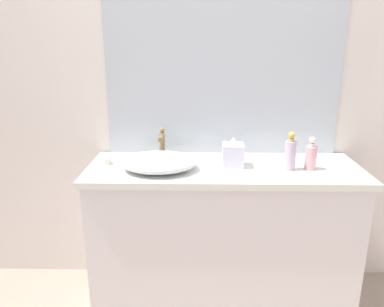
% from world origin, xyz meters
% --- Properties ---
extents(bathroom_wall_rear, '(6.00, 0.06, 2.60)m').
position_xyz_m(bathroom_wall_rear, '(0.00, 0.73, 1.30)').
color(bathroom_wall_rear, silver).
rests_on(bathroom_wall_rear, ground).
extents(vanity_counter, '(1.51, 0.53, 0.86)m').
position_xyz_m(vanity_counter, '(0.07, 0.42, 0.43)').
color(vanity_counter, silver).
rests_on(vanity_counter, ground).
extents(wall_mirror_panel, '(1.38, 0.01, 1.20)m').
position_xyz_m(wall_mirror_panel, '(0.07, 0.69, 1.46)').
color(wall_mirror_panel, '#B2BCC6').
rests_on(wall_mirror_panel, vanity_counter).
extents(sink_basin, '(0.41, 0.33, 0.09)m').
position_xyz_m(sink_basin, '(-0.29, 0.37, 0.91)').
color(sink_basin, silver).
rests_on(sink_basin, vanity_counter).
extents(faucet, '(0.03, 0.13, 0.18)m').
position_xyz_m(faucet, '(-0.29, 0.55, 0.96)').
color(faucet, brown).
rests_on(faucet, vanity_counter).
extents(soap_dispenser, '(0.06, 0.06, 0.18)m').
position_xyz_m(soap_dispenser, '(0.53, 0.39, 0.94)').
color(soap_dispenser, '#E09FA9').
rests_on(soap_dispenser, vanity_counter).
extents(lotion_bottle, '(0.06, 0.06, 0.21)m').
position_xyz_m(lotion_bottle, '(0.42, 0.38, 0.95)').
color(lotion_bottle, '#C3ABCB').
rests_on(lotion_bottle, vanity_counter).
extents(tissue_box, '(0.12, 0.12, 0.17)m').
position_xyz_m(tissue_box, '(0.12, 0.44, 0.93)').
color(tissue_box, silver).
rests_on(tissue_box, vanity_counter).
extents(candle_jar, '(0.06, 0.06, 0.03)m').
position_xyz_m(candle_jar, '(-0.60, 0.46, 0.88)').
color(candle_jar, silver).
rests_on(candle_jar, vanity_counter).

